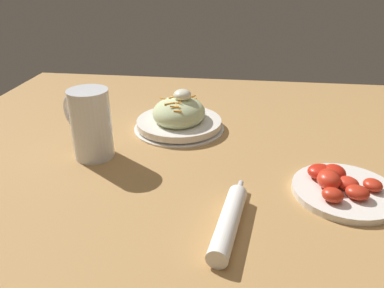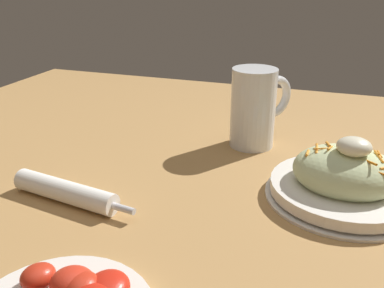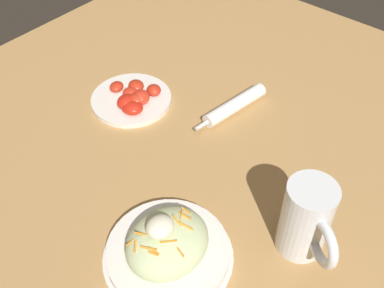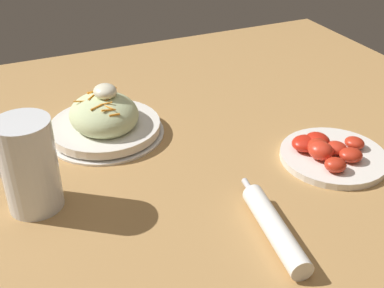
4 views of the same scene
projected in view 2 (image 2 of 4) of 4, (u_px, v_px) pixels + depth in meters
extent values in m
plane|color=#B2844C|center=(166.00, 203.00, 0.63)|extent=(1.43, 1.43, 0.00)
cylinder|color=white|center=(341.00, 195.00, 0.65)|extent=(0.23, 0.23, 0.01)
cylinder|color=white|center=(343.00, 188.00, 0.64)|extent=(0.22, 0.22, 0.02)
ellipsoid|color=beige|center=(345.00, 171.00, 0.63)|extent=(0.16, 0.13, 0.07)
cylinder|color=orange|center=(356.00, 145.00, 0.65)|extent=(0.01, 0.03, 0.00)
cylinder|color=orange|center=(317.00, 149.00, 0.63)|extent=(0.01, 0.03, 0.01)
cylinder|color=orange|center=(380.00, 154.00, 0.61)|extent=(0.01, 0.02, 0.01)
cylinder|color=orange|center=(369.00, 162.00, 0.59)|extent=(0.02, 0.03, 0.01)
cylinder|color=orange|center=(307.00, 153.00, 0.63)|extent=(0.01, 0.02, 0.00)
cylinder|color=orange|center=(358.00, 147.00, 0.63)|extent=(0.02, 0.02, 0.00)
cylinder|color=orange|center=(323.00, 148.00, 0.63)|extent=(0.03, 0.01, 0.00)
cylinder|color=orange|center=(379.00, 157.00, 0.60)|extent=(0.01, 0.03, 0.01)
cylinder|color=orange|center=(384.00, 174.00, 0.57)|extent=(0.02, 0.01, 0.01)
cylinder|color=orange|center=(377.00, 153.00, 0.61)|extent=(0.01, 0.02, 0.01)
cylinder|color=orange|center=(349.00, 152.00, 0.60)|extent=(0.02, 0.02, 0.01)
cylinder|color=orange|center=(330.00, 148.00, 0.62)|extent=(0.01, 0.02, 0.01)
cylinder|color=orange|center=(328.00, 144.00, 0.64)|extent=(0.01, 0.03, 0.01)
cylinder|color=orange|center=(341.00, 151.00, 0.61)|extent=(0.01, 0.02, 0.01)
ellipsoid|color=#EFEACC|center=(354.00, 147.00, 0.60)|extent=(0.05, 0.05, 0.03)
cylinder|color=white|center=(253.00, 108.00, 0.81)|extent=(0.09, 0.09, 0.15)
cylinder|color=orange|center=(252.00, 123.00, 0.82)|extent=(0.08, 0.08, 0.09)
cylinder|color=white|center=(254.00, 99.00, 0.80)|extent=(0.08, 0.08, 0.01)
torus|color=white|center=(275.00, 97.00, 0.84)|extent=(0.06, 0.08, 0.09)
cylinder|color=white|center=(65.00, 191.00, 0.63)|extent=(0.18, 0.06, 0.03)
cylinder|color=silver|center=(124.00, 209.00, 0.59)|extent=(0.04, 0.02, 0.01)
ellipsoid|color=red|center=(38.00, 276.00, 0.45)|extent=(0.05, 0.05, 0.02)
ellipsoid|color=red|center=(73.00, 283.00, 0.43)|extent=(0.06, 0.05, 0.03)
ellipsoid|color=red|center=(107.00, 288.00, 0.43)|extent=(0.05, 0.06, 0.03)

